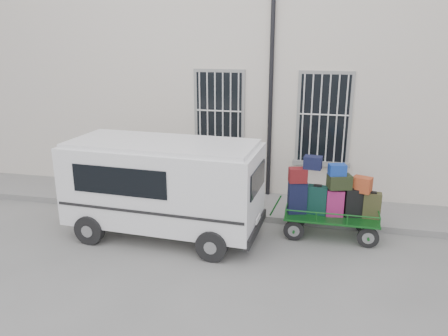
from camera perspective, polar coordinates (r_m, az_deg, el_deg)
ground at (r=9.46m, az=-2.38°, el=-9.78°), size 80.00×80.00×0.00m
building at (r=13.90m, az=3.46°, el=11.68°), size 24.00×5.15×6.00m
sidewalk at (r=11.38m, az=0.48°, el=-4.61°), size 24.00×1.70×0.15m
luggage_cart at (r=9.68m, az=13.81°, el=-4.12°), size 2.35×0.92×1.82m
van at (r=9.49m, az=-7.95°, el=-1.89°), size 4.31×2.11×2.12m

